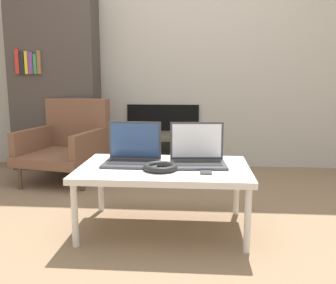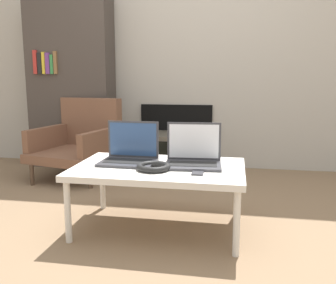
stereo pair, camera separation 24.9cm
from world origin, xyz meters
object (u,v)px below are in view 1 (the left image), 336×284
at_px(laptop_left, 133,154).
at_px(armchair, 68,141).
at_px(tv, 161,152).
at_px(headphones, 160,167).
at_px(laptop_right, 197,155).
at_px(phone, 206,171).

relative_size(laptop_left, armchair, 0.43).
bearing_deg(laptop_left, tv, 89.49).
relative_size(laptop_left, headphones, 1.72).
relative_size(laptop_left, laptop_right, 0.97).
xyz_separation_m(headphones, phone, (0.26, -0.02, -0.01)).
bearing_deg(headphones, laptop_right, 37.25).
distance_m(headphones, tv, 1.51).
height_order(tv, armchair, armchair).
distance_m(headphones, phone, 0.26).
xyz_separation_m(laptop_left, laptop_right, (0.40, -0.00, 0.00)).
distance_m(headphones, armchair, 1.52).
xyz_separation_m(laptop_right, armchair, (-1.16, 1.02, -0.11)).
bearing_deg(laptop_left, phone, -20.34).
bearing_deg(headphones, laptop_left, 139.16).
bearing_deg(laptop_left, laptop_right, 1.45).
bearing_deg(laptop_right, tv, 100.54).
bearing_deg(phone, tv, 104.78).
distance_m(laptop_left, tv, 1.35).
distance_m(laptop_left, laptop_right, 0.40).
relative_size(headphones, tv, 0.39).
bearing_deg(laptop_right, headphones, -146.96).
height_order(laptop_right, armchair, armchair).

